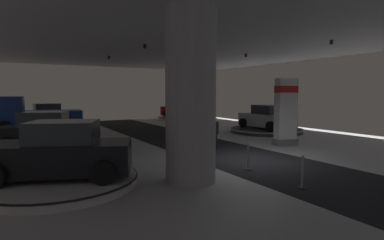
{
  "coord_description": "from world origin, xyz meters",
  "views": [
    {
      "loc": [
        -8.71,
        -9.86,
        2.83
      ],
      "look_at": [
        -0.5,
        4.24,
        1.4
      ],
      "focal_mm": 28.88,
      "sensor_mm": 36.0,
      "label": 1
    }
  ],
  "objects_px": {
    "display_platform_deep_left": "(50,125)",
    "display_car_deep_left": "(49,115)",
    "display_platform_mid_right": "(266,130)",
    "visitor_walking_near": "(216,131)",
    "display_platform_far_left": "(39,133)",
    "display_car_deep_right": "(182,109)",
    "display_car_mid_left": "(47,132)",
    "display_platform_near_left": "(60,181)",
    "display_platform_deep_right": "(182,118)",
    "pickup_truck_far_left": "(33,117)",
    "display_car_mid_right": "(267,118)",
    "brand_sign_pylon": "(286,111)",
    "display_platform_mid_left": "(49,151)",
    "column_left": "(191,96)",
    "display_car_near_left": "(60,152)"
  },
  "relations": [
    {
      "from": "display_car_mid_left",
      "to": "display_car_deep_right",
      "type": "distance_m",
      "value": 19.05
    },
    {
      "from": "display_car_mid_left",
      "to": "display_platform_far_left",
      "type": "bearing_deg",
      "value": 88.95
    },
    {
      "from": "display_car_deep_left",
      "to": "display_car_mid_left",
      "type": "bearing_deg",
      "value": -95.67
    },
    {
      "from": "display_platform_near_left",
      "to": "display_platform_deep_right",
      "type": "xyz_separation_m",
      "value": [
        14.25,
        18.55,
        0.04
      ]
    },
    {
      "from": "display_platform_far_left",
      "to": "pickup_truck_far_left",
      "type": "bearing_deg",
      "value": 174.44
    },
    {
      "from": "display_platform_deep_right",
      "to": "display_platform_far_left",
      "type": "height_order",
      "value": "display_platform_deep_right"
    },
    {
      "from": "display_platform_deep_right",
      "to": "visitor_walking_near",
      "type": "distance_m",
      "value": 17.03
    },
    {
      "from": "brand_sign_pylon",
      "to": "display_platform_deep_left",
      "type": "bearing_deg",
      "value": 121.76
    },
    {
      "from": "display_car_deep_left",
      "to": "display_car_deep_right",
      "type": "distance_m",
      "value": 12.85
    },
    {
      "from": "column_left",
      "to": "brand_sign_pylon",
      "type": "height_order",
      "value": "column_left"
    },
    {
      "from": "display_car_mid_left",
      "to": "display_car_deep_right",
      "type": "bearing_deg",
      "value": 42.3
    },
    {
      "from": "display_platform_near_left",
      "to": "display_platform_deep_left",
      "type": "xyz_separation_m",
      "value": [
        1.46,
        18.29,
        -0.01
      ]
    },
    {
      "from": "brand_sign_pylon",
      "to": "pickup_truck_far_left",
      "type": "xyz_separation_m",
      "value": [
        -11.63,
        10.75,
        -0.63
      ]
    },
    {
      "from": "display_car_deep_right",
      "to": "display_platform_deep_left",
      "type": "bearing_deg",
      "value": -178.92
    },
    {
      "from": "display_car_mid_left",
      "to": "display_platform_deep_right",
      "type": "xyz_separation_m",
      "value": [
        14.07,
        12.84,
        -0.83
      ]
    },
    {
      "from": "display_platform_deep_left",
      "to": "visitor_walking_near",
      "type": "bearing_deg",
      "value": -68.03
    },
    {
      "from": "visitor_walking_near",
      "to": "brand_sign_pylon",
      "type": "bearing_deg",
      "value": -13.8
    },
    {
      "from": "display_platform_deep_left",
      "to": "display_car_deep_right",
      "type": "bearing_deg",
      "value": 1.08
    },
    {
      "from": "display_platform_mid_right",
      "to": "pickup_truck_far_left",
      "type": "xyz_separation_m",
      "value": [
        -14.64,
        6.15,
        1.1
      ]
    },
    {
      "from": "display_platform_mid_right",
      "to": "visitor_walking_near",
      "type": "distance_m",
      "value": 7.87
    },
    {
      "from": "display_platform_far_left",
      "to": "visitor_walking_near",
      "type": "relative_size",
      "value": 3.57
    },
    {
      "from": "display_car_mid_right",
      "to": "pickup_truck_far_left",
      "type": "distance_m",
      "value": 15.9
    },
    {
      "from": "display_car_near_left",
      "to": "display_platform_far_left",
      "type": "xyz_separation_m",
      "value": [
        0.28,
        12.62,
        -0.87
      ]
    },
    {
      "from": "display_platform_mid_right",
      "to": "visitor_walking_near",
      "type": "relative_size",
      "value": 3.28
    },
    {
      "from": "display_platform_near_left",
      "to": "display_car_mid_left",
      "type": "height_order",
      "value": "display_car_mid_left"
    },
    {
      "from": "visitor_walking_near",
      "to": "display_car_mid_left",
      "type": "bearing_deg",
      "value": 159.19
    },
    {
      "from": "display_platform_near_left",
      "to": "display_car_deep_left",
      "type": "height_order",
      "value": "display_car_deep_left"
    },
    {
      "from": "display_platform_deep_right",
      "to": "display_car_mid_right",
      "type": "bearing_deg",
      "value": -88.2
    },
    {
      "from": "display_car_deep_right",
      "to": "brand_sign_pylon",
      "type": "bearing_deg",
      "value": -99.09
    },
    {
      "from": "display_car_mid_left",
      "to": "display_platform_deep_left",
      "type": "relative_size",
      "value": 0.87
    },
    {
      "from": "display_platform_near_left",
      "to": "display_car_near_left",
      "type": "bearing_deg",
      "value": -22.31
    },
    {
      "from": "display_platform_deep_left",
      "to": "display_car_deep_left",
      "type": "distance_m",
      "value": 0.88
    },
    {
      "from": "column_left",
      "to": "pickup_truck_far_left",
      "type": "relative_size",
      "value": 1.0
    },
    {
      "from": "display_car_deep_left",
      "to": "display_platform_deep_right",
      "type": "distance_m",
      "value": 12.85
    },
    {
      "from": "display_platform_far_left",
      "to": "visitor_walking_near",
      "type": "xyz_separation_m",
      "value": [
        7.38,
        -9.75,
        0.73
      ]
    },
    {
      "from": "column_left",
      "to": "display_platform_mid_right",
      "type": "relative_size",
      "value": 1.05
    },
    {
      "from": "display_car_deep_right",
      "to": "pickup_truck_far_left",
      "type": "xyz_separation_m",
      "value": [
        -14.29,
        -5.89,
        0.13
      ]
    },
    {
      "from": "display_platform_near_left",
      "to": "display_platform_deep_right",
      "type": "relative_size",
      "value": 0.91
    },
    {
      "from": "display_platform_mid_right",
      "to": "display_platform_far_left",
      "type": "relative_size",
      "value": 0.92
    },
    {
      "from": "pickup_truck_far_left",
      "to": "display_car_deep_right",
      "type": "bearing_deg",
      "value": 22.41
    },
    {
      "from": "column_left",
      "to": "visitor_walking_near",
      "type": "distance_m",
      "value": 6.22
    },
    {
      "from": "display_car_mid_right",
      "to": "pickup_truck_far_left",
      "type": "relative_size",
      "value": 0.78
    },
    {
      "from": "display_platform_mid_left",
      "to": "display_car_mid_right",
      "type": "bearing_deg",
      "value": 3.03
    },
    {
      "from": "display_platform_far_left",
      "to": "display_car_deep_right",
      "type": "bearing_deg",
      "value": 22.98
    },
    {
      "from": "visitor_walking_near",
      "to": "display_platform_mid_right",
      "type": "bearing_deg",
      "value": 27.63
    },
    {
      "from": "display_platform_mid_left",
      "to": "display_car_deep_right",
      "type": "height_order",
      "value": "display_car_deep_right"
    },
    {
      "from": "display_platform_near_left",
      "to": "display_platform_deep_left",
      "type": "relative_size",
      "value": 0.89
    },
    {
      "from": "display_car_mid_left",
      "to": "visitor_walking_near",
      "type": "height_order",
      "value": "display_car_mid_left"
    },
    {
      "from": "pickup_truck_far_left",
      "to": "display_platform_deep_left",
      "type": "bearing_deg",
      "value": 75.38
    },
    {
      "from": "display_car_deep_left",
      "to": "display_platform_far_left",
      "type": "bearing_deg",
      "value": -101.19
    }
  ]
}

